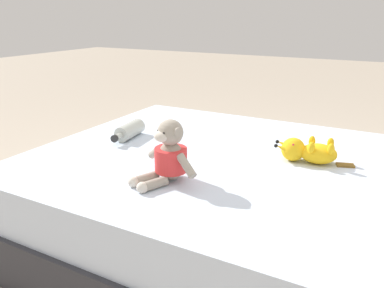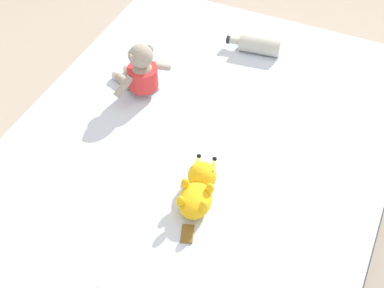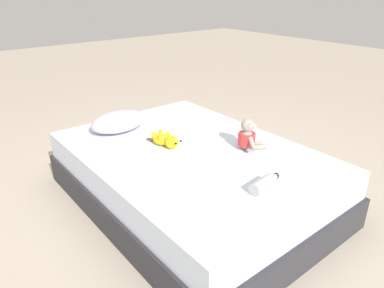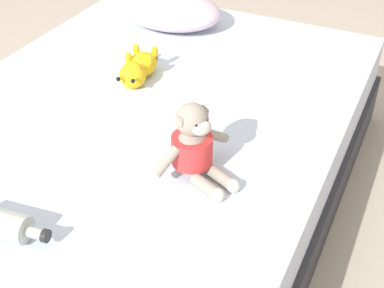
% 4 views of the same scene
% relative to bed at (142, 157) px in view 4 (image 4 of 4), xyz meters
% --- Properties ---
extents(ground_plane, '(16.00, 16.00, 0.00)m').
position_rel_bed_xyz_m(ground_plane, '(0.00, 0.00, -0.21)').
color(ground_plane, '#B7A893').
extents(bed, '(1.43, 2.00, 0.43)m').
position_rel_bed_xyz_m(bed, '(0.00, 0.00, 0.00)').
color(bed, '#2D2D33').
rests_on(bed, ground_plane).
extents(pillow, '(0.50, 0.36, 0.15)m').
position_rel_bed_xyz_m(pillow, '(-0.22, 0.68, 0.29)').
color(pillow, silver).
rests_on(pillow, bed).
extents(plush_monkey, '(0.25, 0.27, 0.24)m').
position_rel_bed_xyz_m(plush_monkey, '(0.33, -0.23, 0.32)').
color(plush_monkey, '#9E9384').
rests_on(plush_monkey, bed).
extents(plush_yellow_creature, '(0.14, 0.33, 0.10)m').
position_rel_bed_xyz_m(plush_yellow_creature, '(-0.10, 0.18, 0.27)').
color(plush_yellow_creature, yellow).
rests_on(plush_yellow_creature, bed).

